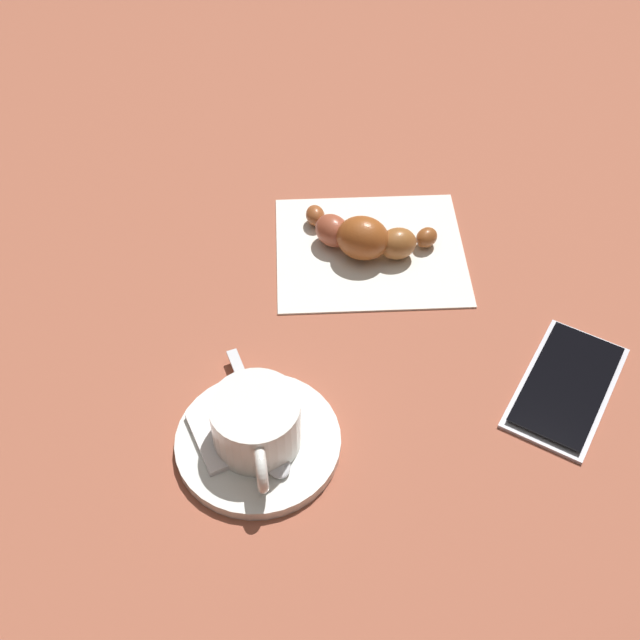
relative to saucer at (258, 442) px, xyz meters
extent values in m
plane|color=#A0553D|center=(-0.10, 0.06, -0.01)|extent=(1.80, 1.80, 0.00)
cylinder|color=white|center=(0.00, 0.00, 0.00)|extent=(0.13, 0.13, 0.01)
cylinder|color=white|center=(0.00, 0.00, 0.03)|extent=(0.07, 0.07, 0.05)
cylinder|color=#462915|center=(0.00, 0.00, 0.03)|extent=(0.06, 0.06, 0.00)
torus|color=white|center=(0.04, 0.01, 0.03)|extent=(0.04, 0.02, 0.04)
cube|color=silver|center=(-0.04, -0.01, 0.01)|extent=(0.10, 0.05, 0.00)
ellipsoid|color=silver|center=(0.02, 0.02, 0.01)|extent=(0.03, 0.03, 0.01)
cube|color=white|center=(0.01, -0.04, 0.01)|extent=(0.06, 0.05, 0.01)
cube|color=white|center=(-0.23, 0.09, 0.00)|extent=(0.18, 0.20, 0.00)
ellipsoid|color=#974F28|center=(-0.26, 0.03, 0.01)|extent=(0.03, 0.03, 0.02)
ellipsoid|color=#9C4931|center=(-0.23, 0.05, 0.01)|extent=(0.05, 0.05, 0.03)
ellipsoid|color=#974B1F|center=(-0.22, 0.08, 0.02)|extent=(0.05, 0.06, 0.04)
ellipsoid|color=#96592A|center=(-0.22, 0.11, 0.01)|extent=(0.04, 0.04, 0.03)
ellipsoid|color=brown|center=(-0.24, 0.14, 0.01)|extent=(0.03, 0.03, 0.02)
cube|color=#B8B7C1|center=(-0.07, 0.25, 0.00)|extent=(0.15, 0.12, 0.01)
cube|color=black|center=(-0.07, 0.25, 0.00)|extent=(0.14, 0.11, 0.00)
camera|label=1|loc=(0.35, 0.07, 0.55)|focal=45.45mm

